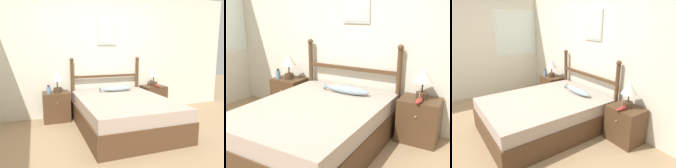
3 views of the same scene
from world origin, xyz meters
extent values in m
plane|color=#9E7F5B|center=(0.00, 0.00, 0.00)|extent=(16.00, 16.00, 0.00)
cube|color=beige|center=(0.00, 1.73, 1.27)|extent=(6.40, 0.06, 2.55)
cube|color=#ADB7B2|center=(0.19, 1.69, 1.73)|extent=(0.43, 0.02, 0.53)
cube|color=beige|center=(0.19, 1.68, 1.73)|extent=(0.37, 0.01, 0.47)
cube|color=#4C331E|center=(0.15, 0.65, 0.17)|extent=(1.51, 2.01, 0.35)
cube|color=tan|center=(0.15, 0.65, 0.44)|extent=(1.47, 1.97, 0.19)
cylinder|color=#4C331E|center=(-0.57, 1.62, 0.57)|extent=(0.07, 0.07, 1.13)
sphere|color=#4C331E|center=(-0.57, 1.62, 1.17)|extent=(0.08, 0.08, 0.08)
cylinder|color=#4C331E|center=(0.88, 1.62, 0.57)|extent=(0.07, 0.07, 1.13)
sphere|color=#4C331E|center=(0.88, 1.62, 1.17)|extent=(0.08, 0.08, 0.08)
cube|color=#4C331E|center=(0.15, 1.62, 0.82)|extent=(1.44, 0.05, 0.05)
cube|color=#4C331E|center=(-0.91, 1.47, 0.28)|extent=(0.50, 0.41, 0.56)
sphere|color=tan|center=(-0.91, 1.25, 0.41)|extent=(0.02, 0.02, 0.02)
cube|color=#4C331E|center=(1.22, 1.47, 0.28)|extent=(0.50, 0.41, 0.56)
sphere|color=tan|center=(1.22, 1.25, 0.41)|extent=(0.02, 0.02, 0.02)
cylinder|color=#422D1E|center=(-0.88, 1.44, 0.61)|extent=(0.14, 0.14, 0.09)
cylinder|color=#422D1E|center=(-0.88, 1.44, 0.72)|extent=(0.02, 0.02, 0.13)
cone|color=beige|center=(-0.88, 1.44, 0.88)|extent=(0.24, 0.24, 0.19)
cylinder|color=#422D1E|center=(1.22, 1.48, 0.61)|extent=(0.14, 0.14, 0.09)
cylinder|color=#422D1E|center=(1.22, 1.48, 0.72)|extent=(0.02, 0.02, 0.13)
cone|color=beige|center=(1.22, 1.48, 0.88)|extent=(0.24, 0.24, 0.19)
cylinder|color=#668CB2|center=(-1.05, 1.36, 0.63)|extent=(0.07, 0.07, 0.13)
sphere|color=#333338|center=(-1.05, 1.36, 0.71)|extent=(0.05, 0.05, 0.05)
ellipsoid|color=maroon|center=(1.23, 1.34, 0.59)|extent=(0.07, 0.24, 0.05)
cylinder|color=#997F56|center=(1.23, 1.34, 0.68)|extent=(0.01, 0.01, 0.14)
ellipsoid|color=#8499A3|center=(0.28, 1.28, 0.59)|extent=(0.62, 0.15, 0.11)
cone|color=#8499A3|center=(-0.06, 1.28, 0.59)|extent=(0.07, 0.10, 0.10)
camera|label=1|loc=(-1.26, -2.75, 1.39)|focal=35.00mm
camera|label=2|loc=(1.87, -1.74, 1.63)|focal=42.00mm
camera|label=3|loc=(2.92, -0.87, 1.81)|focal=32.00mm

